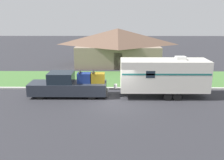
% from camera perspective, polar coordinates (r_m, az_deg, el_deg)
% --- Properties ---
extents(ground_plane, '(120.00, 120.00, 0.00)m').
position_cam_1_polar(ground_plane, '(19.31, 1.37, -5.32)').
color(ground_plane, '#2D2D33').
extents(curb_strip, '(80.00, 0.30, 0.14)m').
position_cam_1_polar(curb_strip, '(22.85, 1.23, -1.90)').
color(curb_strip, beige).
rests_on(curb_strip, ground_plane).
extents(lawn_strip, '(80.00, 7.00, 0.03)m').
position_cam_1_polar(lawn_strip, '(26.38, 1.14, 0.28)').
color(lawn_strip, '#477538').
rests_on(lawn_strip, ground_plane).
extents(house_across_street, '(11.56, 7.69, 4.81)m').
position_cam_1_polar(house_across_street, '(33.71, 1.31, 7.79)').
color(house_across_street, gray).
rests_on(house_across_street, ground_plane).
extents(pickup_truck, '(6.45, 1.95, 2.10)m').
position_cam_1_polar(pickup_truck, '(20.97, -9.82, -1.22)').
color(pickup_truck, black).
rests_on(pickup_truck, ground_plane).
extents(travel_trailer, '(8.00, 2.32, 3.37)m').
position_cam_1_polar(travel_trailer, '(20.80, 11.79, 1.11)').
color(travel_trailer, black).
rests_on(travel_trailer, ground_plane).
extents(mailbox, '(0.48, 0.20, 1.29)m').
position_cam_1_polar(mailbox, '(24.30, 15.79, 0.81)').
color(mailbox, brown).
rests_on(mailbox, ground_plane).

